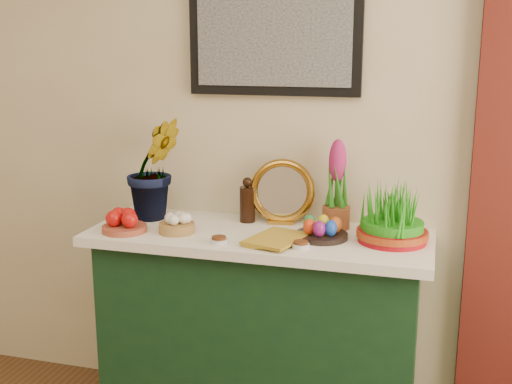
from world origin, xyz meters
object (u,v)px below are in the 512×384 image
sideboard (259,336)px  book (256,235)px  hyacinth_green (154,152)px  wheatgrass_sabzeh (393,217)px  mirror (282,192)px

sideboard → book: book is taller
book → sideboard: bearing=114.7°
hyacinth_green → wheatgrass_sabzeh: (1.03, -0.07, -0.20)m
mirror → book: mirror is taller
mirror → wheatgrass_sabzeh: size_ratio=1.03×
book → wheatgrass_sabzeh: bearing=28.4°
mirror → wheatgrass_sabzeh: bearing=-17.2°
hyacinth_green → wheatgrass_sabzeh: hyacinth_green is taller
book → wheatgrass_sabzeh: 0.54m
hyacinth_green → book: (0.51, -0.18, -0.28)m
sideboard → hyacinth_green: bearing=170.5°
wheatgrass_sabzeh → mirror: bearing=162.8°
sideboard → book: (0.01, -0.09, 0.48)m
book → hyacinth_green: bearing=177.4°
mirror → book: size_ratio=1.17×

